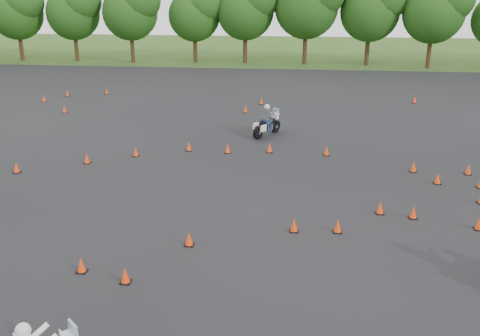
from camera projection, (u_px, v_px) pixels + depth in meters
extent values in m
plane|color=#2D5119|center=(227.00, 242.00, 17.70)|extent=(140.00, 140.00, 0.00)
plane|color=black|center=(245.00, 179.00, 23.33)|extent=(62.00, 62.00, 0.00)
cone|color=#EC3A09|center=(67.00, 93.00, 40.02)|extent=(0.26, 0.26, 0.45)
cone|color=#EC3A09|center=(16.00, 168.00, 24.01)|extent=(0.26, 0.26, 0.45)
cone|color=#EC3A09|center=(125.00, 276.00, 15.23)|extent=(0.26, 0.26, 0.45)
cone|color=#EC3A09|center=(413.00, 212.00, 19.38)|extent=(0.26, 0.26, 0.45)
cone|color=#EC3A09|center=(189.00, 146.00, 27.12)|extent=(0.26, 0.26, 0.45)
cone|color=#EC3A09|center=(64.00, 109.00, 34.93)|extent=(0.26, 0.26, 0.45)
cone|color=#EC3A09|center=(294.00, 225.00, 18.36)|extent=(0.26, 0.26, 0.45)
cone|color=#EC3A09|center=(479.00, 224.00, 18.50)|extent=(0.26, 0.26, 0.45)
cone|color=#EC3A09|center=(326.00, 151.00, 26.39)|extent=(0.26, 0.26, 0.45)
cone|color=#EC3A09|center=(468.00, 170.00, 23.79)|extent=(0.26, 0.26, 0.45)
cone|color=#EC3A09|center=(261.00, 101.00, 37.36)|extent=(0.26, 0.26, 0.45)
cone|color=#EC3A09|center=(228.00, 149.00, 26.76)|extent=(0.26, 0.26, 0.45)
cone|color=#EC3A09|center=(87.00, 159.00, 25.25)|extent=(0.26, 0.26, 0.45)
cone|color=#EC3A09|center=(414.00, 167.00, 24.11)|extent=(0.26, 0.26, 0.45)
cone|color=#EC3A09|center=(438.00, 179.00, 22.69)|extent=(0.26, 0.26, 0.45)
cone|color=#EC3A09|center=(270.00, 148.00, 26.86)|extent=(0.26, 0.26, 0.45)
cone|color=#EC3A09|center=(81.00, 265.00, 15.80)|extent=(0.26, 0.26, 0.45)
cone|color=#EC3A09|center=(44.00, 99.00, 38.14)|extent=(0.26, 0.26, 0.45)
cone|color=#EC3A09|center=(136.00, 152.00, 26.26)|extent=(0.26, 0.26, 0.45)
cone|color=#EC3A09|center=(189.00, 239.00, 17.39)|extent=(0.26, 0.26, 0.45)
cone|color=#EC3A09|center=(415.00, 100.00, 37.74)|extent=(0.26, 0.26, 0.45)
cone|color=#EC3A09|center=(380.00, 208.00, 19.76)|extent=(0.26, 0.26, 0.45)
cone|color=#EC3A09|center=(107.00, 91.00, 40.68)|extent=(0.26, 0.26, 0.45)
cone|color=#EC3A09|center=(338.00, 226.00, 18.30)|extent=(0.26, 0.26, 0.45)
cone|color=#EC3A09|center=(245.00, 109.00, 34.98)|extent=(0.26, 0.26, 0.45)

